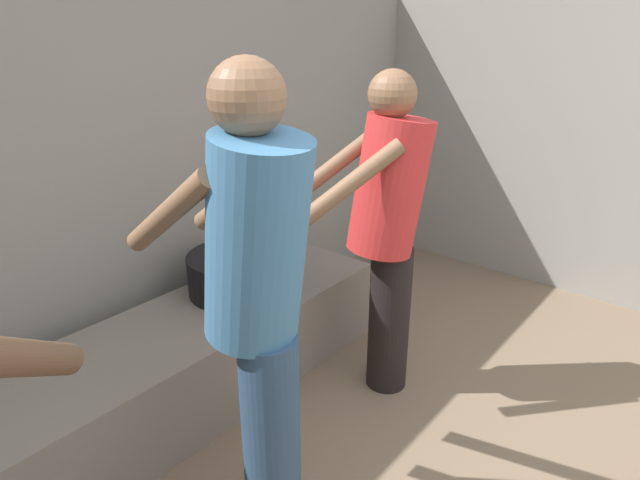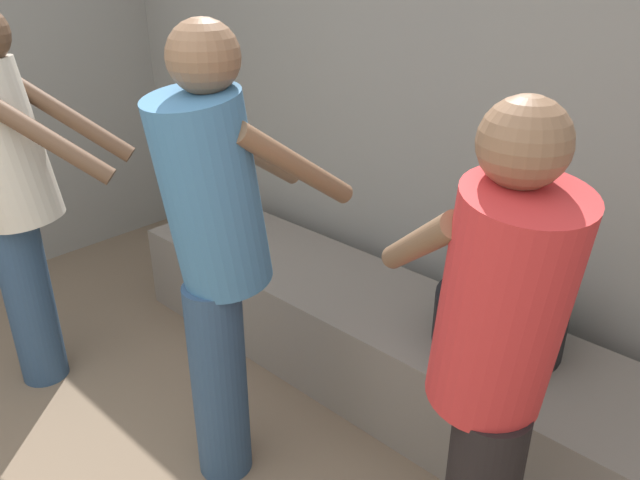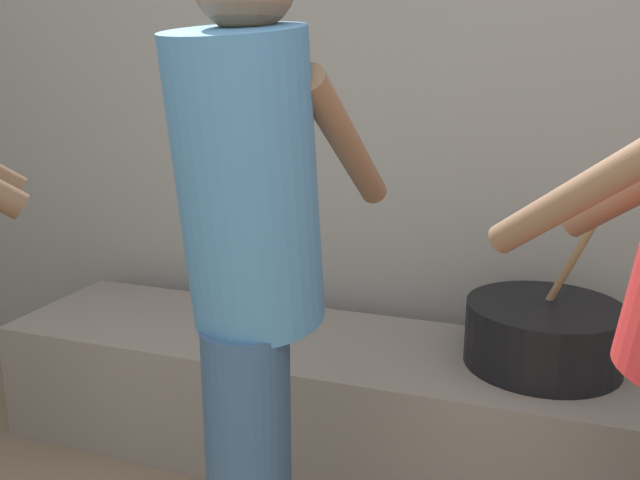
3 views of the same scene
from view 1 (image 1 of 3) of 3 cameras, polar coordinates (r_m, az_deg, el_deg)
The scene contains 5 objects.
block_enclosure_rear at distance 2.81m, azimuth -21.99°, elevation 4.45°, with size 5.21×0.20×1.90m, color gray.
hearth_ledge at distance 2.63m, azimuth -17.37°, elevation -14.09°, with size 2.58×0.60×0.43m, color slate.
cooking_pot_main at distance 2.79m, azimuth -8.78°, elevation -3.39°, with size 0.49×0.49×0.65m.
cook_in_red_shirt at distance 2.47m, azimuth 7.10°, elevation 1.92°, with size 0.71×0.64×1.54m.
cook_in_blue_shirt at distance 1.70m, azimuth -6.53°, elevation -5.51°, with size 0.36×0.69×1.64m.
Camera 1 is at (-1.25, 0.20, 1.72)m, focal length 30.48 mm.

